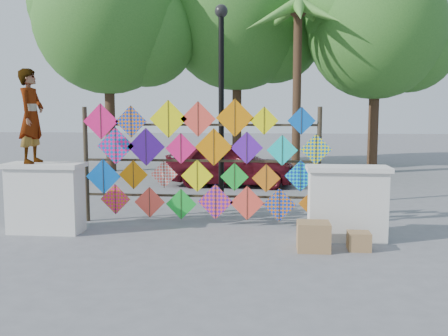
{
  "coord_description": "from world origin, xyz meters",
  "views": [
    {
      "loc": [
        1.41,
        -8.81,
        2.23
      ],
      "look_at": [
        0.5,
        0.6,
        1.13
      ],
      "focal_mm": 40.0,
      "sensor_mm": 36.0,
      "label": 1
    }
  ],
  "objects_px": {
    "sedan": "(231,164)",
    "kite_rack": "(201,162)",
    "lamppost": "(221,89)",
    "vendor_woman": "(31,116)"
  },
  "relations": [
    {
      "from": "vendor_woman",
      "to": "lamppost",
      "type": "distance_m",
      "value": 3.93
    },
    {
      "from": "kite_rack",
      "to": "sedan",
      "type": "height_order",
      "value": "kite_rack"
    },
    {
      "from": "sedan",
      "to": "kite_rack",
      "type": "bearing_deg",
      "value": -179.44
    },
    {
      "from": "vendor_woman",
      "to": "lamppost",
      "type": "relative_size",
      "value": 0.38
    },
    {
      "from": "vendor_woman",
      "to": "sedan",
      "type": "distance_m",
      "value": 6.92
    },
    {
      "from": "kite_rack",
      "to": "lamppost",
      "type": "distance_m",
      "value": 1.95
    },
    {
      "from": "lamppost",
      "to": "kite_rack",
      "type": "bearing_deg",
      "value": -101.51
    },
    {
      "from": "vendor_woman",
      "to": "lamppost",
      "type": "xyz_separation_m",
      "value": [
        3.2,
        2.2,
        0.57
      ]
    },
    {
      "from": "kite_rack",
      "to": "vendor_woman",
      "type": "distance_m",
      "value": 3.22
    },
    {
      "from": "sedan",
      "to": "vendor_woman",
      "type": "bearing_deg",
      "value": 155.0
    }
  ]
}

